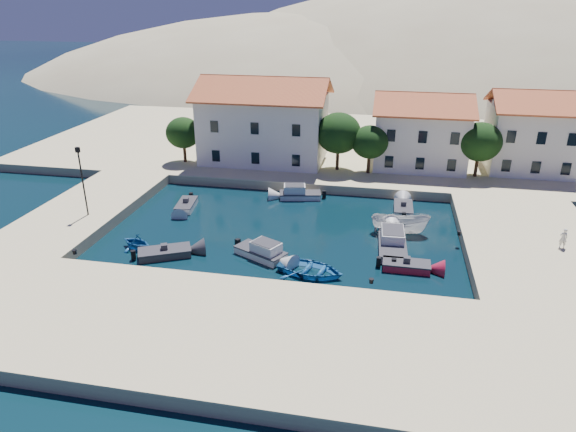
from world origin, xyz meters
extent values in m
plane|color=black|center=(0.00, 0.00, 0.00)|extent=(400.00, 400.00, 0.00)
cube|color=beige|center=(0.00, -6.00, 0.50)|extent=(52.00, 12.00, 1.00)
cube|color=beige|center=(20.50, 10.00, 0.50)|extent=(11.00, 20.00, 1.00)
cube|color=beige|center=(-19.00, 10.00, 0.50)|extent=(8.00, 20.00, 1.00)
cube|color=beige|center=(2.00, 38.00, 0.50)|extent=(80.00, 36.00, 1.00)
ellipsoid|color=tan|center=(-10.00, 110.00, -20.00)|extent=(198.00, 126.00, 72.00)
ellipsoid|color=tan|center=(35.00, 130.00, -25.00)|extent=(220.00, 176.00, 99.00)
cube|color=white|center=(-6.00, 28.00, 4.75)|extent=(14.00, 9.00, 7.50)
pyramid|color=#A53725|center=(-6.00, 28.00, 9.60)|extent=(14.70, 9.45, 2.20)
cube|color=white|center=(12.00, 29.00, 4.25)|extent=(10.00, 8.00, 6.50)
pyramid|color=#A53725|center=(12.00, 29.00, 8.40)|extent=(10.50, 8.40, 1.80)
cube|color=white|center=(24.00, 30.00, 4.50)|extent=(9.00, 8.00, 7.00)
pyramid|color=#A53725|center=(24.00, 30.00, 8.90)|extent=(9.45, 8.40, 1.80)
cylinder|color=#382314|center=(-15.00, 25.00, 2.25)|extent=(0.36, 0.36, 2.50)
ellipsoid|color=black|center=(-15.00, 25.00, 4.50)|extent=(4.00, 4.00, 3.60)
cylinder|color=#382314|center=(3.00, 25.50, 2.50)|extent=(0.36, 0.36, 3.00)
ellipsoid|color=black|center=(3.00, 25.50, 5.20)|extent=(5.00, 5.00, 4.50)
cylinder|color=#382314|center=(6.50, 25.00, 2.25)|extent=(0.36, 0.36, 2.50)
ellipsoid|color=black|center=(6.50, 25.00, 4.50)|extent=(4.00, 4.00, 3.60)
cylinder|color=#382314|center=(18.00, 26.00, 2.38)|extent=(0.36, 0.36, 2.75)
ellipsoid|color=black|center=(18.00, 26.00, 4.85)|extent=(4.60, 4.60, 4.14)
cylinder|color=black|center=(-17.50, 8.00, 4.00)|extent=(0.14, 0.14, 6.00)
cube|color=black|center=(-17.50, 8.00, 7.00)|extent=(0.35, 0.25, 0.45)
cylinder|color=black|center=(-14.30, 0.80, 1.15)|extent=(0.36, 0.36, 0.30)
cylinder|color=black|center=(8.00, 0.80, 1.15)|extent=(0.36, 0.36, 0.30)
cylinder|color=black|center=(14.70, 10.00, 1.15)|extent=(0.36, 0.36, 0.30)
cube|color=#323237|center=(-8.31, 3.59, 0.25)|extent=(4.35, 3.35, 0.90)
cube|color=#323237|center=(-8.31, 3.59, 0.58)|extent=(4.45, 3.43, 0.10)
cube|color=#323237|center=(-8.31, 3.59, 0.80)|extent=(0.67, 0.67, 0.50)
cube|color=silver|center=(-0.83, 4.99, 0.25)|extent=(4.48, 3.45, 0.90)
cube|color=#323237|center=(-0.83, 4.99, 0.58)|extent=(4.58, 3.53, 0.10)
cube|color=silver|center=(-0.83, 4.99, 0.95)|extent=(2.63, 2.33, 0.90)
imported|color=#1B5997|center=(3.47, 3.03, 0.00)|extent=(5.65, 4.54, 1.04)
cube|color=maroon|center=(10.46, 5.09, 0.25)|extent=(3.48, 1.59, 0.90)
cube|color=#323237|center=(10.46, 5.09, 0.58)|extent=(3.56, 1.62, 0.10)
cube|color=#323237|center=(10.46, 5.09, 0.80)|extent=(0.51, 0.51, 0.50)
cube|color=silver|center=(9.39, 8.30, 0.25)|extent=(2.37, 5.38, 0.90)
cube|color=#323237|center=(9.39, 8.30, 0.58)|extent=(2.42, 5.50, 0.10)
cube|color=silver|center=(9.39, 8.30, 0.95)|extent=(1.94, 2.88, 0.90)
imported|color=silver|center=(9.99, 11.61, 0.00)|extent=(5.09, 2.10, 1.94)
cube|color=silver|center=(10.34, 16.73, 0.25)|extent=(1.77, 3.69, 0.90)
cube|color=#323237|center=(10.34, 16.73, 0.58)|extent=(1.80, 3.78, 0.10)
cube|color=#323237|center=(10.34, 16.73, 0.80)|extent=(0.50, 0.50, 0.50)
imported|color=#1B5997|center=(-11.10, 4.44, 0.00)|extent=(3.43, 3.19, 1.48)
cube|color=silver|center=(-10.42, 13.52, 0.25)|extent=(2.07, 3.73, 0.90)
cube|color=#323237|center=(-10.42, 13.52, 0.58)|extent=(2.11, 3.82, 0.10)
cube|color=#323237|center=(-10.42, 13.52, 0.80)|extent=(0.57, 0.57, 0.50)
cube|color=silver|center=(0.02, 18.33, 0.25)|extent=(4.35, 2.51, 0.90)
cube|color=#323237|center=(0.02, 18.33, 0.58)|extent=(4.45, 2.56, 0.10)
cube|color=silver|center=(0.02, 18.33, 0.95)|extent=(2.41, 1.87, 0.90)
imported|color=silver|center=(22.26, 9.13, 1.81)|extent=(0.59, 0.39, 1.62)
camera|label=1|loc=(8.33, -30.08, 18.87)|focal=32.00mm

